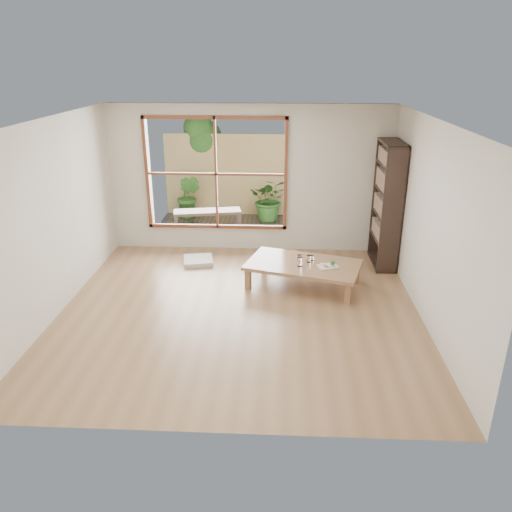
% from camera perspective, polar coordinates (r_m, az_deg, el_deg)
% --- Properties ---
extents(ground, '(5.00, 5.00, 0.00)m').
position_cam_1_polar(ground, '(7.09, -1.88, -6.12)').
color(ground, '#9E764F').
rests_on(ground, ground).
extents(low_table, '(1.90, 1.40, 0.37)m').
position_cam_1_polar(low_table, '(7.71, 5.44, -1.13)').
color(low_table, '#966948').
rests_on(low_table, ground).
extents(floor_cushion, '(0.58, 0.58, 0.07)m').
position_cam_1_polar(floor_cushion, '(8.71, -6.62, -0.50)').
color(floor_cushion, beige).
rests_on(floor_cushion, ground).
extents(bookshelf, '(0.33, 0.94, 2.08)m').
position_cam_1_polar(bookshelf, '(8.58, 14.74, 5.66)').
color(bookshelf, '#30211A').
rests_on(bookshelf, ground).
extents(glass_tall, '(0.08, 0.08, 0.14)m').
position_cam_1_polar(glass_tall, '(7.55, 5.04, -0.66)').
color(glass_tall, silver).
rests_on(glass_tall, low_table).
extents(glass_mid, '(0.08, 0.08, 0.11)m').
position_cam_1_polar(glass_mid, '(7.73, 6.06, -0.31)').
color(glass_mid, silver).
rests_on(glass_mid, low_table).
extents(glass_short, '(0.06, 0.06, 0.08)m').
position_cam_1_polar(glass_short, '(7.81, 6.45, -0.20)').
color(glass_short, silver).
rests_on(glass_short, low_table).
extents(glass_small, '(0.07, 0.07, 0.09)m').
position_cam_1_polar(glass_small, '(7.78, 4.97, -0.19)').
color(glass_small, silver).
rests_on(glass_small, low_table).
extents(food_tray, '(0.35, 0.30, 0.09)m').
position_cam_1_polar(food_tray, '(7.60, 8.30, -1.07)').
color(food_tray, white).
rests_on(food_tray, low_table).
extents(deck, '(2.80, 2.00, 0.05)m').
position_cam_1_polar(deck, '(10.41, -3.58, 3.15)').
color(deck, '#352E27').
rests_on(deck, ground).
extents(garden_bench, '(1.39, 0.63, 0.42)m').
position_cam_1_polar(garden_bench, '(10.14, -5.58, 4.89)').
color(garden_bench, '#30211A').
rests_on(garden_bench, deck).
extents(bamboo_fence, '(2.80, 0.06, 1.80)m').
position_cam_1_polar(bamboo_fence, '(11.13, -3.12, 9.19)').
color(bamboo_fence, tan).
rests_on(bamboo_fence, ground).
extents(shrub_right, '(0.85, 0.74, 0.94)m').
position_cam_1_polar(shrub_right, '(10.75, 1.59, 6.53)').
color(shrub_right, '#356926').
rests_on(shrub_right, deck).
extents(shrub_left, '(0.63, 0.56, 0.95)m').
position_cam_1_polar(shrub_left, '(11.04, -7.70, 6.79)').
color(shrub_left, '#356926').
rests_on(shrub_left, deck).
extents(garden_tree, '(1.04, 0.85, 2.22)m').
position_cam_1_polar(garden_tree, '(11.38, -6.53, 13.08)').
color(garden_tree, '#4C3D2D').
rests_on(garden_tree, ground).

